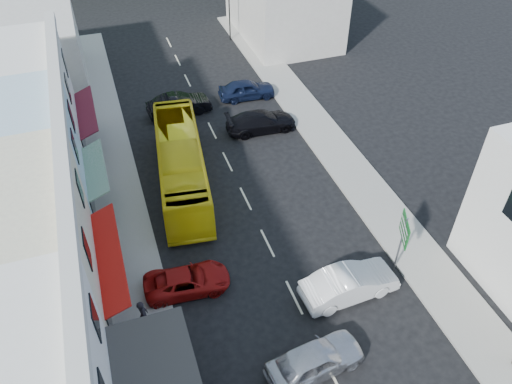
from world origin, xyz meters
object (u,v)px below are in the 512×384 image
at_px(car_silver, 315,360).
at_px(traffic_signal, 229,15).
at_px(car_red, 187,280).
at_px(pedestrian_left, 144,316).
at_px(direction_sign, 400,245).
at_px(car_white, 349,285).
at_px(bus, 181,164).

relative_size(car_silver, traffic_signal, 0.90).
relative_size(car_red, pedestrian_left, 2.71).
xyz_separation_m(direction_sign, traffic_signal, (0.00, 30.57, 0.55)).
bearing_deg(direction_sign, car_white, -145.58).
height_order(car_white, pedestrian_left, pedestrian_left).
bearing_deg(pedestrian_left, traffic_signal, -27.84).
distance_m(car_red, direction_sign, 11.11).
relative_size(pedestrian_left, direction_sign, 0.45).
bearing_deg(car_red, traffic_signal, -16.48).
bearing_deg(pedestrian_left, car_red, -59.04).
bearing_deg(car_red, pedestrian_left, 129.39).
height_order(car_silver, direction_sign, direction_sign).
height_order(pedestrian_left, direction_sign, direction_sign).
distance_m(car_white, pedestrian_left, 10.22).
relative_size(bus, traffic_signal, 2.37).
bearing_deg(traffic_signal, direction_sign, 86.31).
xyz_separation_m(pedestrian_left, traffic_signal, (13.24, 29.95, 1.45)).
relative_size(car_silver, car_red, 0.96).
relative_size(bus, pedestrian_left, 6.82).
distance_m(direction_sign, traffic_signal, 30.58).
bearing_deg(traffic_signal, car_white, 80.63).
distance_m(bus, traffic_signal, 21.87).
height_order(car_white, traffic_signal, traffic_signal).
relative_size(car_silver, direction_sign, 1.16).
bearing_deg(pedestrian_left, direction_sign, -96.68).
xyz_separation_m(car_red, pedestrian_left, (-2.44, -1.71, 0.30)).
distance_m(bus, car_red, 8.60).
bearing_deg(bus, traffic_signal, 72.57).
relative_size(car_white, car_red, 0.96).
relative_size(car_silver, pedestrian_left, 2.59).
distance_m(car_silver, traffic_signal, 35.16).
height_order(car_red, pedestrian_left, pedestrian_left).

